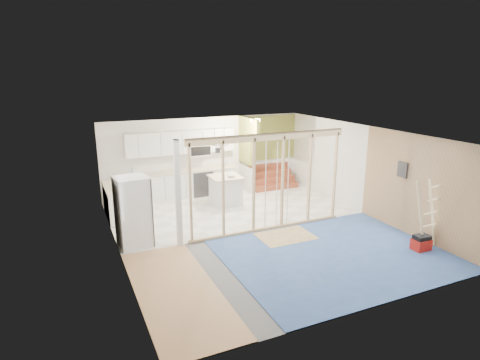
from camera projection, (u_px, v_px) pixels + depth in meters
name	position (u px, v px, depth m)	size (l,w,h in m)	color
room	(258.00, 184.00, 10.22)	(7.01, 8.01, 2.61)	slate
floor_overlays	(259.00, 230.00, 10.64)	(7.00, 8.00, 0.03)	white
stud_frame	(250.00, 175.00, 10.06)	(4.66, 0.14, 2.60)	tan
base_cabinets	(165.00, 189.00, 12.76)	(4.45, 2.24, 0.93)	white
upper_cabinets	(183.00, 143.00, 13.11)	(3.60, 0.41, 0.85)	white
green_partition	(263.00, 162.00, 14.34)	(2.25, 1.51, 2.60)	olive
pot_rack	(219.00, 146.00, 11.58)	(0.52, 0.52, 0.72)	black
sheathing_panel	(421.00, 189.00, 9.84)	(0.02, 4.00, 2.60)	tan
electrical_panel	(402.00, 170.00, 10.26)	(0.04, 0.30, 0.40)	#37373C
ceiling_light	(255.00, 120.00, 13.09)	(0.32, 0.32, 0.08)	#FFEABF
fridge	(133.00, 212.00, 9.51)	(0.81, 0.79, 1.72)	white
island	(226.00, 190.00, 12.62)	(0.97, 0.97, 0.92)	silver
bowl	(231.00, 176.00, 12.42)	(0.26, 0.26, 0.06)	beige
soap_bottle_a	(133.00, 170.00, 12.62)	(0.11, 0.11, 0.29)	#AAB0BD
soap_bottle_b	(227.00, 162.00, 13.89)	(0.09, 0.09, 0.20)	silver
toolbox	(421.00, 243.00, 9.41)	(0.41, 0.31, 0.38)	#A9170F
ladder	(428.00, 214.00, 9.37)	(0.90, 0.15, 1.68)	beige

